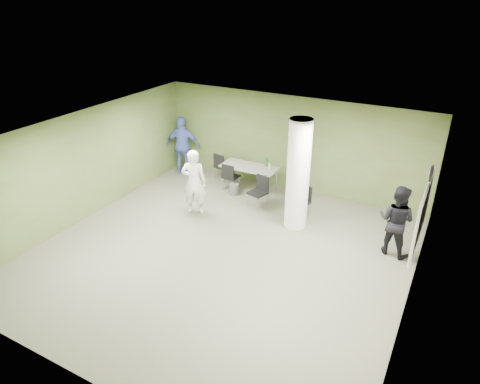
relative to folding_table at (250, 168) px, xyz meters
The scene contains 17 objects.
floor 3.47m from the folding_table, 73.86° to the right, with size 8.00×8.00×0.00m, color #4A4B3B.
ceiling 3.97m from the folding_table, 73.86° to the right, with size 8.00×8.00×0.00m, color white.
wall_back 1.37m from the folding_table, 38.36° to the left, with size 8.00×0.02×2.80m, color #485327.
wall_left 4.51m from the folding_table, 133.22° to the right, with size 0.02×8.00×2.80m, color #485327.
wall_right_cream 5.95m from the folding_table, 33.37° to the right, with size 0.02×8.00×2.80m, color beige.
column 2.41m from the folding_table, 32.86° to the right, with size 0.56×0.56×2.80m, color silver.
whiteboard 5.34m from the folding_table, 22.90° to the right, with size 0.05×2.30×1.30m.
wall_clock 5.52m from the folding_table, 22.89° to the right, with size 0.06×0.32×0.32m.
folding_table is the anchor object (origin of this frame).
wastebasket 0.78m from the folding_table, 124.91° to the right, with size 0.28×0.28×0.32m, color #4C4C4C.
chair_back_left 1.21m from the folding_table, 165.44° to the left, with size 0.50×0.50×0.87m.
chair_back_right 0.64m from the folding_table, 154.69° to the right, with size 0.43×0.43×0.85m.
chair_table_left 1.03m from the folding_table, 47.68° to the right, with size 0.54×0.54×0.88m.
chair_table_right 2.04m from the folding_table, 20.64° to the right, with size 0.52×0.52×0.86m.
woman_white 2.01m from the folding_table, 109.73° to the right, with size 0.65×0.43×1.79m, color silver.
man_black 4.55m from the folding_table, 17.36° to the right, with size 0.81×0.63×1.67m, color black.
man_blue 2.47m from the folding_table, behind, with size 1.11×0.46×1.90m, color #4355A8.
Camera 1 is at (4.26, -7.00, 5.56)m, focal length 32.00 mm.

